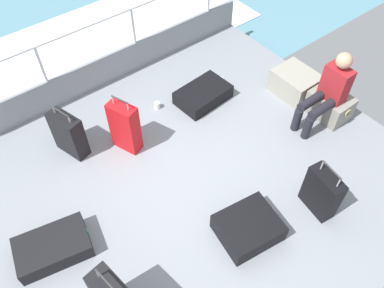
{
  "coord_description": "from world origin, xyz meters",
  "views": [
    {
      "loc": [
        2.13,
        -1.64,
        3.9
      ],
      "look_at": [
        -0.27,
        0.25,
        0.25
      ],
      "focal_mm": 36.74,
      "sensor_mm": 36.0,
      "label": 1
    }
  ],
  "objects_px": {
    "cargo_crate_1": "(330,105)",
    "paper_cup": "(157,105)",
    "suitcase_0": "(69,134)",
    "suitcase_4": "(248,228)",
    "suitcase_5": "(322,192)",
    "suitcase_1": "(53,247)",
    "suitcase_6": "(203,95)",
    "suitcase_3": "(125,127)",
    "cargo_crate_0": "(295,83)",
    "passenger_seated": "(328,90)"
  },
  "relations": [
    {
      "from": "cargo_crate_1",
      "to": "paper_cup",
      "type": "bearing_deg",
      "value": -131.14
    },
    {
      "from": "suitcase_0",
      "to": "suitcase_4",
      "type": "xyz_separation_m",
      "value": [
        2.22,
        0.94,
        -0.18
      ]
    },
    {
      "from": "suitcase_4",
      "to": "suitcase_5",
      "type": "distance_m",
      "value": 0.89
    },
    {
      "from": "suitcase_1",
      "to": "suitcase_4",
      "type": "distance_m",
      "value": 2.05
    },
    {
      "from": "suitcase_4",
      "to": "paper_cup",
      "type": "distance_m",
      "value": 2.21
    },
    {
      "from": "suitcase_6",
      "to": "cargo_crate_1",
      "type": "bearing_deg",
      "value": 42.43
    },
    {
      "from": "cargo_crate_1",
      "to": "suitcase_3",
      "type": "bearing_deg",
      "value": -116.31
    },
    {
      "from": "cargo_crate_1",
      "to": "suitcase_3",
      "type": "xyz_separation_m",
      "value": [
        -1.22,
        -2.46,
        0.18
      ]
    },
    {
      "from": "suitcase_0",
      "to": "cargo_crate_0",
      "type": "bearing_deg",
      "value": 71.73
    },
    {
      "from": "suitcase_1",
      "to": "paper_cup",
      "type": "bearing_deg",
      "value": 117.89
    },
    {
      "from": "suitcase_0",
      "to": "suitcase_3",
      "type": "height_order",
      "value": "suitcase_3"
    },
    {
      "from": "cargo_crate_1",
      "to": "suitcase_6",
      "type": "relative_size",
      "value": 0.74
    },
    {
      "from": "cargo_crate_0",
      "to": "passenger_seated",
      "type": "bearing_deg",
      "value": -13.5
    },
    {
      "from": "passenger_seated",
      "to": "suitcase_5",
      "type": "distance_m",
      "value": 1.42
    },
    {
      "from": "suitcase_6",
      "to": "paper_cup",
      "type": "xyz_separation_m",
      "value": [
        -0.27,
        -0.6,
        -0.05
      ]
    },
    {
      "from": "cargo_crate_0",
      "to": "suitcase_1",
      "type": "bearing_deg",
      "value": -87.85
    },
    {
      "from": "cargo_crate_0",
      "to": "paper_cup",
      "type": "height_order",
      "value": "cargo_crate_0"
    },
    {
      "from": "passenger_seated",
      "to": "suitcase_5",
      "type": "relative_size",
      "value": 1.47
    },
    {
      "from": "cargo_crate_0",
      "to": "suitcase_0",
      "type": "height_order",
      "value": "suitcase_0"
    },
    {
      "from": "passenger_seated",
      "to": "suitcase_5",
      "type": "xyz_separation_m",
      "value": [
        0.88,
        -1.09,
        -0.25
      ]
    },
    {
      "from": "passenger_seated",
      "to": "paper_cup",
      "type": "relative_size",
      "value": 10.45
    },
    {
      "from": "cargo_crate_1",
      "to": "suitcase_5",
      "type": "height_order",
      "value": "suitcase_5"
    },
    {
      "from": "suitcase_0",
      "to": "suitcase_1",
      "type": "height_order",
      "value": "suitcase_0"
    },
    {
      "from": "suitcase_0",
      "to": "suitcase_6",
      "type": "distance_m",
      "value": 1.91
    },
    {
      "from": "passenger_seated",
      "to": "suitcase_0",
      "type": "relative_size",
      "value": 1.5
    },
    {
      "from": "passenger_seated",
      "to": "paper_cup",
      "type": "distance_m",
      "value": 2.27
    },
    {
      "from": "cargo_crate_0",
      "to": "suitcase_4",
      "type": "distance_m",
      "value": 2.41
    },
    {
      "from": "passenger_seated",
      "to": "suitcase_3",
      "type": "xyz_separation_m",
      "value": [
        -1.22,
        -2.28,
        -0.19
      ]
    },
    {
      "from": "suitcase_3",
      "to": "suitcase_5",
      "type": "xyz_separation_m",
      "value": [
        2.1,
        1.2,
        -0.06
      ]
    },
    {
      "from": "passenger_seated",
      "to": "paper_cup",
      "type": "bearing_deg",
      "value": -134.13
    },
    {
      "from": "suitcase_5",
      "to": "suitcase_4",
      "type": "bearing_deg",
      "value": -105.98
    },
    {
      "from": "suitcase_1",
      "to": "suitcase_5",
      "type": "bearing_deg",
      "value": 62.76
    },
    {
      "from": "suitcase_3",
      "to": "suitcase_4",
      "type": "bearing_deg",
      "value": 10.76
    },
    {
      "from": "suitcase_6",
      "to": "cargo_crate_0",
      "type": "bearing_deg",
      "value": 58.89
    },
    {
      "from": "cargo_crate_1",
      "to": "suitcase_4",
      "type": "bearing_deg",
      "value": -73.14
    },
    {
      "from": "suitcase_0",
      "to": "suitcase_1",
      "type": "relative_size",
      "value": 0.85
    },
    {
      "from": "suitcase_5",
      "to": "passenger_seated",
      "type": "bearing_deg",
      "value": 128.97
    },
    {
      "from": "cargo_crate_0",
      "to": "suitcase_6",
      "type": "xyz_separation_m",
      "value": [
        -0.68,
        -1.13,
        -0.07
      ]
    },
    {
      "from": "suitcase_4",
      "to": "suitcase_5",
      "type": "bearing_deg",
      "value": 74.02
    },
    {
      "from": "suitcase_3",
      "to": "suitcase_6",
      "type": "distance_m",
      "value": 1.32
    },
    {
      "from": "passenger_seated",
      "to": "suitcase_4",
      "type": "height_order",
      "value": "passenger_seated"
    },
    {
      "from": "cargo_crate_0",
      "to": "suitcase_1",
      "type": "xyz_separation_m",
      "value": [
        0.14,
        -3.81,
        -0.07
      ]
    },
    {
      "from": "cargo_crate_0",
      "to": "suitcase_3",
      "type": "height_order",
      "value": "suitcase_3"
    },
    {
      "from": "cargo_crate_1",
      "to": "suitcase_4",
      "type": "height_order",
      "value": "cargo_crate_1"
    },
    {
      "from": "suitcase_1",
      "to": "suitcase_4",
      "type": "relative_size",
      "value": 1.17
    },
    {
      "from": "cargo_crate_0",
      "to": "suitcase_5",
      "type": "xyz_separation_m",
      "value": [
        1.47,
        -1.23,
        0.11
      ]
    },
    {
      "from": "suitcase_1",
      "to": "suitcase_4",
      "type": "xyz_separation_m",
      "value": [
        1.09,
        1.74,
        0.01
      ]
    },
    {
      "from": "suitcase_1",
      "to": "suitcase_3",
      "type": "bearing_deg",
      "value": 118.97
    },
    {
      "from": "suitcase_0",
      "to": "suitcase_3",
      "type": "bearing_deg",
      "value": 57.67
    },
    {
      "from": "suitcase_0",
      "to": "suitcase_5",
      "type": "distance_m",
      "value": 3.04
    }
  ]
}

